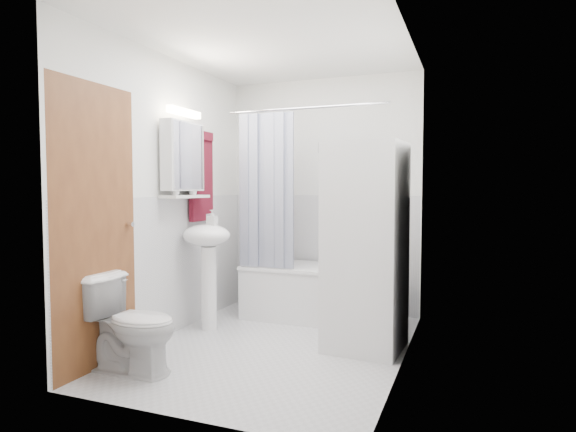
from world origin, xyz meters
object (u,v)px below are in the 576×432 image
(sink, at_px, (207,252))
(washer_dryer, at_px, (365,246))
(bathtub, at_px, (314,290))
(toilet, at_px, (132,325))

(sink, xyz_separation_m, washer_dryer, (1.43, -0.00, 0.11))
(bathtub, distance_m, toilet, 1.91)
(sink, relative_size, washer_dryer, 0.64)
(sink, bearing_deg, toilet, -88.19)
(washer_dryer, relative_size, toilet, 2.41)
(bathtub, relative_size, toilet, 1.99)
(sink, distance_m, washer_dryer, 1.44)
(sink, bearing_deg, bathtub, 41.34)
(toilet, bearing_deg, bathtub, -22.38)
(bathtub, height_order, sink, sink)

